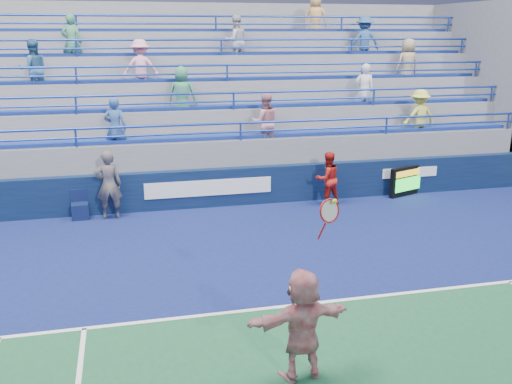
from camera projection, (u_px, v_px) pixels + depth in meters
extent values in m
plane|color=#333538|center=(315.00, 304.00, 10.51)|extent=(120.00, 120.00, 0.00)
cube|color=#0F194F|center=(283.00, 259.00, 12.57)|extent=(18.00, 8.40, 0.02)
cube|color=white|center=(315.00, 303.00, 10.50)|extent=(11.00, 0.10, 0.01)
cube|color=white|center=(317.00, 305.00, 10.41)|extent=(0.08, 0.30, 0.01)
cube|color=#091534|center=(242.00, 186.00, 16.45)|extent=(18.00, 0.30, 1.10)
cube|color=white|center=(209.00, 188.00, 16.07)|extent=(3.60, 0.02, 0.45)
cube|color=white|center=(410.00, 172.00, 17.40)|extent=(1.80, 0.02, 0.30)
cube|color=slate|center=(224.00, 164.00, 19.21)|extent=(18.00, 5.60, 1.10)
cube|color=slate|center=(224.00, 153.00, 19.11)|extent=(18.00, 5.60, 1.85)
cube|color=navy|center=(238.00, 136.00, 16.65)|extent=(17.40, 0.45, 0.10)
cylinder|color=#1C3998|center=(241.00, 123.00, 16.15)|extent=(18.00, 0.07, 0.07)
cube|color=slate|center=(222.00, 139.00, 19.48)|extent=(18.00, 4.60, 2.60)
cube|color=navy|center=(231.00, 106.00, 17.38)|extent=(17.40, 0.45, 0.10)
cylinder|color=#1C3998|center=(234.00, 93.00, 16.88)|extent=(18.00, 0.07, 0.07)
cube|color=slate|center=(219.00, 126.00, 19.85)|extent=(18.00, 3.60, 3.35)
cube|color=navy|center=(225.00, 79.00, 18.11)|extent=(17.40, 0.45, 0.10)
cylinder|color=#1C3998|center=(227.00, 65.00, 17.62)|extent=(18.00, 0.07, 0.07)
cube|color=slate|center=(216.00, 113.00, 20.21)|extent=(18.00, 2.60, 4.10)
cube|color=navy|center=(219.00, 54.00, 18.85)|extent=(17.40, 0.45, 0.10)
cylinder|color=#1C3998|center=(221.00, 40.00, 18.35)|extent=(18.00, 0.07, 0.07)
cube|color=slate|center=(214.00, 101.00, 20.58)|extent=(18.00, 1.60, 4.85)
cube|color=navy|center=(214.00, 30.00, 19.58)|extent=(17.40, 0.45, 0.10)
cylinder|color=#1C3998|center=(216.00, 16.00, 19.09)|extent=(18.00, 0.07, 0.07)
imported|color=#3A805E|center=(182.00, 95.00, 16.95)|extent=(0.93, 0.72, 1.70)
imported|color=#F79FB9|center=(141.00, 68.00, 17.44)|extent=(1.11, 0.66, 1.70)
imported|color=#D8DA54|center=(419.00, 117.00, 17.82)|extent=(1.16, 0.74, 1.70)
imported|color=#2D5389|center=(364.00, 41.00, 19.87)|extent=(1.16, 0.75, 1.70)
imported|color=silver|center=(364.00, 91.00, 18.23)|extent=(0.71, 0.57, 1.70)
imported|color=tan|center=(407.00, 64.00, 19.40)|extent=(0.89, 0.64, 1.70)
imported|color=#E09F57|center=(315.00, 19.00, 20.28)|extent=(0.96, 0.77, 1.70)
imported|color=#2C4E85|center=(115.00, 128.00, 15.78)|extent=(0.71, 0.57, 1.70)
imported|color=silver|center=(236.00, 42.00, 18.87)|extent=(0.94, 0.80, 1.70)
imported|color=#2E5D8A|center=(34.00, 69.00, 16.75)|extent=(0.96, 0.83, 1.70)
imported|color=#C68089|center=(265.00, 122.00, 16.72)|extent=(0.88, 0.72, 1.70)
imported|color=#3A815A|center=(72.00, 42.00, 17.72)|extent=(0.65, 0.45, 1.70)
cube|color=black|center=(407.00, 181.00, 17.36)|extent=(1.28, 0.60, 0.91)
cube|color=gold|center=(409.00, 173.00, 17.21)|extent=(1.12, 0.02, 0.18)
cube|color=#19E533|center=(408.00, 184.00, 17.30)|extent=(1.12, 0.02, 0.41)
cube|color=#0C173E|center=(80.00, 211.00, 15.23)|extent=(0.46, 0.46, 0.44)
cube|color=#0C173E|center=(80.00, 195.00, 15.31)|extent=(0.44, 0.08, 0.34)
imported|color=silver|center=(302.00, 325.00, 8.08)|extent=(1.60, 0.67, 1.67)
torus|color=#A81416|center=(330.00, 211.00, 7.70)|extent=(0.35, 0.20, 0.34)
cylinder|color=#A81416|center=(322.00, 231.00, 7.76)|extent=(0.08, 0.19, 0.30)
sphere|color=#BAD531|center=(335.00, 201.00, 7.63)|extent=(0.07, 0.07, 0.07)
imported|color=#15183A|center=(109.00, 185.00, 15.09)|extent=(0.70, 0.48, 1.87)
imported|color=#B11B14|center=(327.00, 179.00, 16.36)|extent=(0.85, 0.72, 1.56)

